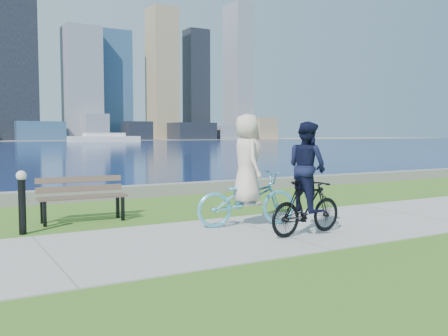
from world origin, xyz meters
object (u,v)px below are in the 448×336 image
(park_bench, at_px, (82,194))
(cyclist_man, at_px, (307,187))
(cyclist_woman, at_px, (247,185))
(bollard_lamp, at_px, (22,198))

(park_bench, height_order, cyclist_man, cyclist_man)
(cyclist_man, bearing_deg, cyclist_woman, 14.84)
(bollard_lamp, height_order, cyclist_man, cyclist_man)
(cyclist_woman, bearing_deg, bollard_lamp, 82.86)
(bollard_lamp, bearing_deg, park_bench, 33.28)
(park_bench, height_order, cyclist_woman, cyclist_woman)
(park_bench, bearing_deg, cyclist_woman, -37.22)
(cyclist_man, bearing_deg, park_bench, 36.63)
(cyclist_woman, distance_m, cyclist_man, 1.38)
(park_bench, relative_size, cyclist_man, 0.89)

